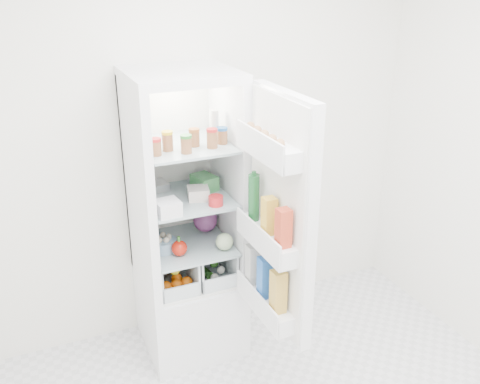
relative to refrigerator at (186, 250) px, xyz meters
name	(u,v)px	position (x,y,z in m)	size (l,w,h in m)	color
room_walls	(329,173)	(0.20, -1.25, 0.93)	(3.02, 3.02, 2.61)	white
refrigerator	(186,250)	(0.00, 0.00, 0.00)	(0.60, 0.60, 1.80)	white
shelf_low	(188,244)	(0.00, -0.06, 0.07)	(0.49, 0.53, 0.01)	#9DB3B8
shelf_mid	(186,198)	(0.00, -0.06, 0.38)	(0.49, 0.53, 0.01)	#9DB3B8
shelf_top	(184,145)	(0.00, -0.06, 0.71)	(0.49, 0.53, 0.01)	#9DB3B8
crisper_left	(170,266)	(-0.12, -0.06, -0.06)	(0.23, 0.46, 0.22)	silver
crisper_right	(208,258)	(0.12, -0.06, -0.06)	(0.23, 0.46, 0.22)	silver
condiment_jars	(190,142)	(0.00, -0.17, 0.76)	(0.46, 0.16, 0.08)	#B21919
squeeze_bottle	(214,126)	(0.18, -0.08, 0.81)	(0.05, 0.05, 0.18)	silver
tub_white	(168,208)	(-0.17, -0.26, 0.43)	(0.13, 0.13, 0.08)	white
tub_cream	(198,193)	(0.06, -0.12, 0.43)	(0.12, 0.12, 0.07)	silver
tin_red	(216,201)	(0.12, -0.24, 0.42)	(0.08, 0.08, 0.06)	red
foil_tray	(153,186)	(-0.15, 0.12, 0.41)	(0.17, 0.13, 0.04)	silver
tub_green	(204,182)	(0.14, 0.01, 0.44)	(0.11, 0.16, 0.09)	#449750
red_cabbage	(205,220)	(0.15, 0.05, 0.16)	(0.15, 0.15, 0.15)	#541C4D
bell_pepper	(179,248)	(-0.10, -0.19, 0.13)	(0.09, 0.09, 0.09)	red
mushroom_bowl	(163,245)	(-0.17, -0.09, 0.12)	(0.15, 0.15, 0.07)	#82A5C2
salad_bag	(224,242)	(0.17, -0.23, 0.13)	(0.10, 0.10, 0.10)	#A7BE8F
citrus_pile	(172,272)	(-0.12, -0.09, -0.08)	(0.20, 0.31, 0.16)	#E9590C
veg_pile	(209,265)	(0.13, -0.06, -0.10)	(0.16, 0.30, 0.10)	#1F4517
fridge_door	(277,221)	(0.31, -0.64, 0.43)	(0.18, 0.60, 1.30)	white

